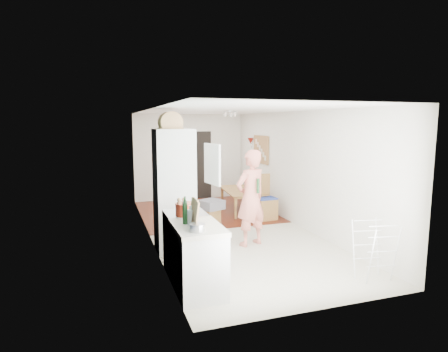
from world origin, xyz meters
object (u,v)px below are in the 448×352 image
person (251,189)px  dining_chair (265,197)px  dining_table (244,202)px  drying_rack (374,251)px  stool (211,219)px

person → dining_chair: (1.03, 1.60, -0.52)m
dining_table → drying_rack: (0.26, -4.50, 0.19)m
dining_chair → drying_rack: dining_chair is taller
drying_rack → person: bearing=129.7°
dining_chair → drying_rack: size_ratio=1.22×
stool → person: bearing=-72.9°
drying_rack → dining_table: bearing=104.3°
stool → dining_table: bearing=44.4°
dining_table → person: bearing=167.1°
person → drying_rack: (1.10, -2.01, -0.62)m
person → dining_table: (0.84, 2.49, -0.81)m
dining_chair → stool: dining_chair is taller
person → stool: person is taller
dining_chair → drying_rack: bearing=-92.3°
person → dining_table: size_ratio=1.53×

